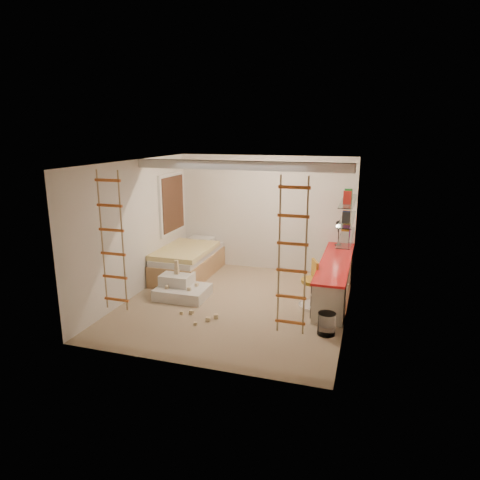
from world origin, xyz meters
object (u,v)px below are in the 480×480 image
(play_platform, at_px, (181,288))
(bed, at_px, (188,261))
(swivel_chair, at_px, (313,290))
(desk, at_px, (335,277))

(play_platform, bearing_deg, bed, 107.29)
(swivel_chair, height_order, play_platform, swivel_chair)
(play_platform, bearing_deg, swivel_chair, 5.51)
(desk, bearing_deg, bed, 173.51)
(desk, relative_size, play_platform, 2.90)
(bed, distance_m, swivel_chair, 3.03)
(desk, bearing_deg, swivel_chair, -118.15)
(swivel_chair, bearing_deg, desk, 61.85)
(swivel_chair, bearing_deg, play_platform, -174.49)
(swivel_chair, xyz_separation_m, play_platform, (-2.51, -0.24, -0.16))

